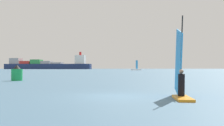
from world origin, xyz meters
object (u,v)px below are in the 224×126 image
windsurfer (180,77)px  cargo_ship (47,65)px  channel_buoy (17,74)px  small_sailboat (136,69)px

windsurfer → cargo_ship: cargo_ship is taller
windsurfer → channel_buoy: bearing=-136.5°
windsurfer → cargo_ship: (-141.83, 461.23, 6.70)m
windsurfer → cargo_ship: size_ratio=0.03×
windsurfer → channel_buoy: windsurfer is taller
channel_buoy → windsurfer: bearing=-48.9°
cargo_ship → channel_buoy: 461.11m
windsurfer → cargo_ship: 482.59m
windsurfer → small_sailboat: bearing=-179.3°
cargo_ship → channel_buoy: cargo_ship is taller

